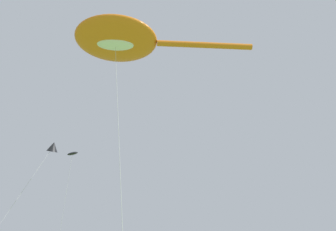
# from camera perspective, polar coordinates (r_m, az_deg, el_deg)

# --- Properties ---
(big_show_kite) EXTENTS (11.51, 8.64, 17.67)m
(big_show_kite) POSITION_cam_1_polar(r_m,az_deg,el_deg) (20.55, -9.68, 14.72)
(big_show_kite) COLOR orange
(big_show_kite) RESTS_ON ground
(small_kite_delta_white) EXTENTS (4.31, 1.25, 12.69)m
(small_kite_delta_white) POSITION_cam_1_polar(r_m,az_deg,el_deg) (23.75, -22.17, -5.94)
(small_kite_delta_white) COLOR black
(small_kite_delta_white) RESTS_ON ground
(small_kite_stunt_black) EXTENTS (2.20, 3.11, 15.51)m
(small_kite_stunt_black) POSITION_cam_1_polar(r_m,az_deg,el_deg) (31.12, -18.69, -7.47)
(small_kite_stunt_black) COLOR black
(small_kite_stunt_black) RESTS_ON ground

